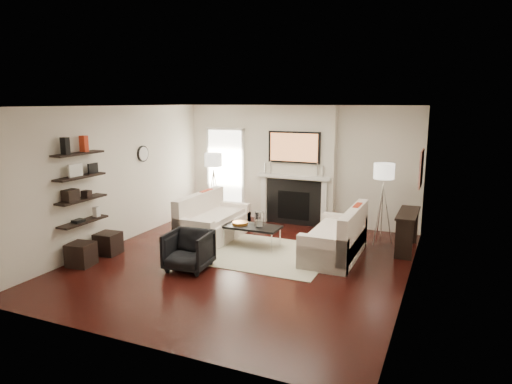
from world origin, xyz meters
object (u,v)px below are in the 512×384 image
at_px(loveseat_left_base, 214,229).
at_px(coffee_table, 252,227).
at_px(lamp_left_shade, 213,160).
at_px(ottoman_near, 108,243).
at_px(armchair, 189,249).
at_px(lamp_right_shade, 384,171).
at_px(loveseat_right_base, 334,246).

bearing_deg(loveseat_left_base, coffee_table, -10.59).
height_order(loveseat_left_base, lamp_left_shade, lamp_left_shade).
relative_size(loveseat_left_base, ottoman_near, 4.50).
xyz_separation_m(loveseat_left_base, armchair, (0.45, -1.70, 0.15)).
bearing_deg(lamp_right_shade, coffee_table, -150.67).
bearing_deg(loveseat_left_base, lamp_left_shade, 118.56).
xyz_separation_m(coffee_table, lamp_left_shade, (-1.65, 1.49, 1.05)).
bearing_deg(coffee_table, loveseat_right_base, 2.33).
height_order(loveseat_right_base, coffee_table, same).
xyz_separation_m(armchair, lamp_left_shade, (-1.17, 3.02, 1.09)).
bearing_deg(coffee_table, loveseat_left_base, 169.41).
distance_m(lamp_left_shade, lamp_right_shade, 3.91).
relative_size(loveseat_right_base, armchair, 2.51).
distance_m(lamp_left_shade, ottoman_near, 3.25).
xyz_separation_m(loveseat_right_base, lamp_left_shade, (-3.25, 1.43, 1.24)).
relative_size(lamp_left_shade, ottoman_near, 1.00).
bearing_deg(loveseat_right_base, coffee_table, -177.67).
bearing_deg(coffee_table, lamp_right_shade, 29.33).
xyz_separation_m(loveseat_left_base, lamp_right_shade, (3.18, 1.09, 1.24)).
distance_m(lamp_right_shade, ottoman_near, 5.42).
bearing_deg(lamp_right_shade, armchair, -134.37).
bearing_deg(lamp_right_shade, ottoman_near, -149.03).
bearing_deg(armchair, ottoman_near, 172.21).
relative_size(coffee_table, armchair, 1.53).
height_order(coffee_table, ottoman_near, coffee_table).
xyz_separation_m(loveseat_right_base, ottoman_near, (-3.87, -1.51, -0.01)).
distance_m(loveseat_left_base, loveseat_right_base, 2.54).
height_order(armchair, lamp_right_shade, lamp_right_shade).
relative_size(lamp_right_shade, ottoman_near, 1.00).
xyz_separation_m(loveseat_left_base, coffee_table, (0.93, -0.17, 0.19)).
relative_size(lamp_left_shade, lamp_right_shade, 1.00).
height_order(loveseat_left_base, coffee_table, same).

